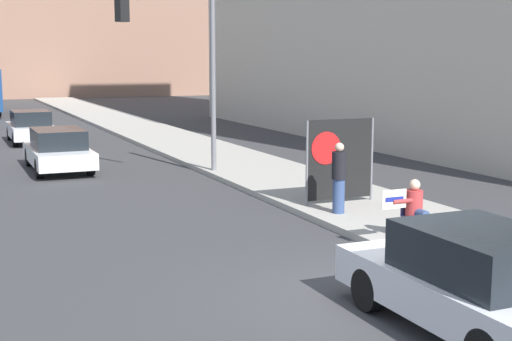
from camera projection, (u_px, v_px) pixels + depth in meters
name	position (u px, v px, depth m)	size (l,w,h in m)	color
ground_plane	(384.00, 300.00, 11.04)	(160.00, 160.00, 0.00)	#38383A
sidewalk_curb	(228.00, 160.00, 25.89)	(3.53, 90.00, 0.16)	#A8A399
seated_protester	(415.00, 208.00, 14.04)	(1.00, 0.77, 1.20)	#474C56
jogger_on_sidewalk	(339.00, 178.00, 16.44)	(0.34, 0.34, 1.65)	#334775
protest_banner	(339.00, 159.00, 17.59)	(1.90, 0.06, 2.09)	slate
traffic_light_pole	(181.00, 47.00, 21.49)	(3.40, 3.17, 5.71)	slate
parked_car_curbside	(475.00, 281.00, 9.58)	(1.87, 4.14, 1.48)	silver
car_on_road_nearest	(58.00, 150.00, 23.78)	(1.81, 4.64, 1.41)	white
car_on_road_midblock	(31.00, 127.00, 31.74)	(1.81, 4.37, 1.44)	white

